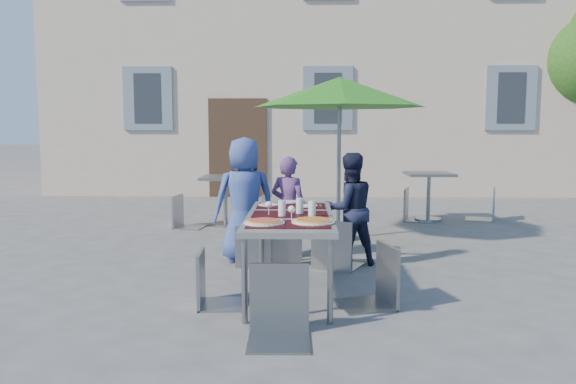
{
  "coord_description": "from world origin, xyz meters",
  "views": [
    {
      "loc": [
        -0.53,
        -5.06,
        1.57
      ],
      "look_at": [
        -0.7,
        1.04,
        0.86
      ],
      "focal_mm": 35.0,
      "sensor_mm": 36.0,
      "label": 1
    }
  ],
  "objects_px": {
    "pizza_near_left": "(264,222)",
    "bg_chair_r_1": "(488,184)",
    "child_1": "(289,208)",
    "chair_5": "(279,258)",
    "child_2": "(349,209)",
    "chair_0": "(253,220)",
    "pizza_near_right": "(313,221)",
    "child_0": "(244,200)",
    "patio_umbrella": "(340,94)",
    "bg_chair_l_1": "(413,185)",
    "chair_4": "(377,238)",
    "bg_chair_r_0": "(258,190)",
    "dining_table": "(290,220)",
    "chair_3": "(212,245)",
    "chair_1": "(284,218)",
    "chair_2": "(335,213)",
    "cafe_table_0": "(225,191)",
    "bg_chair_l_0": "(183,191)",
    "cafe_table_1": "(429,186)"
  },
  "relations": [
    {
      "from": "pizza_near_left",
      "to": "bg_chair_r_0",
      "type": "xyz_separation_m",
      "value": [
        -0.36,
        3.86,
        -0.16
      ]
    },
    {
      "from": "chair_1",
      "to": "chair_4",
      "type": "height_order",
      "value": "chair_4"
    },
    {
      "from": "pizza_near_right",
      "to": "chair_4",
      "type": "height_order",
      "value": "chair_4"
    },
    {
      "from": "bg_chair_r_1",
      "to": "bg_chair_l_0",
      "type": "bearing_deg",
      "value": -170.58
    },
    {
      "from": "cafe_table_1",
      "to": "pizza_near_left",
      "type": "bearing_deg",
      "value": -117.27
    },
    {
      "from": "child_0",
      "to": "child_2",
      "type": "relative_size",
      "value": 1.13
    },
    {
      "from": "chair_1",
      "to": "chair_2",
      "type": "relative_size",
      "value": 0.86
    },
    {
      "from": "chair_5",
      "to": "chair_4",
      "type": "bearing_deg",
      "value": 43.87
    },
    {
      "from": "chair_3",
      "to": "child_2",
      "type": "bearing_deg",
      "value": 48.93
    },
    {
      "from": "dining_table",
      "to": "chair_3",
      "type": "distance_m",
      "value": 0.81
    },
    {
      "from": "pizza_near_left",
      "to": "chair_4",
      "type": "xyz_separation_m",
      "value": [
        0.98,
        0.16,
        -0.17
      ]
    },
    {
      "from": "pizza_near_right",
      "to": "chair_2",
      "type": "xyz_separation_m",
      "value": [
        0.27,
        1.36,
        -0.14
      ]
    },
    {
      "from": "child_1",
      "to": "chair_4",
      "type": "distance_m",
      "value": 1.9
    },
    {
      "from": "pizza_near_right",
      "to": "child_0",
      "type": "bearing_deg",
      "value": 114.09
    },
    {
      "from": "pizza_near_right",
      "to": "bg_chair_r_1",
      "type": "height_order",
      "value": "bg_chair_r_1"
    },
    {
      "from": "cafe_table_0",
      "to": "bg_chair_l_0",
      "type": "relative_size",
      "value": 0.82
    },
    {
      "from": "pizza_near_right",
      "to": "chair_4",
      "type": "bearing_deg",
      "value": 10.11
    },
    {
      "from": "child_1",
      "to": "bg_chair_r_1",
      "type": "height_order",
      "value": "child_1"
    },
    {
      "from": "child_2",
      "to": "bg_chair_l_0",
      "type": "height_order",
      "value": "child_2"
    },
    {
      "from": "dining_table",
      "to": "chair_3",
      "type": "relative_size",
      "value": 2.0
    },
    {
      "from": "child_0",
      "to": "cafe_table_0",
      "type": "xyz_separation_m",
      "value": [
        -0.56,
        2.36,
        -0.17
      ]
    },
    {
      "from": "chair_5",
      "to": "child_0",
      "type": "bearing_deg",
      "value": 101.88
    },
    {
      "from": "child_2",
      "to": "chair_0",
      "type": "height_order",
      "value": "child_2"
    },
    {
      "from": "dining_table",
      "to": "chair_0",
      "type": "bearing_deg",
      "value": 113.53
    },
    {
      "from": "child_1",
      "to": "cafe_table_0",
      "type": "height_order",
      "value": "child_1"
    },
    {
      "from": "child_1",
      "to": "chair_2",
      "type": "xyz_separation_m",
      "value": [
        0.52,
        -0.45,
        0.01
      ]
    },
    {
      "from": "child_2",
      "to": "bg_chair_l_1",
      "type": "relative_size",
      "value": 1.26
    },
    {
      "from": "bg_chair_r_0",
      "to": "dining_table",
      "type": "bearing_deg",
      "value": -80.38
    },
    {
      "from": "pizza_near_left",
      "to": "bg_chair_r_1",
      "type": "xyz_separation_m",
      "value": [
        3.43,
        4.78,
        -0.15
      ]
    },
    {
      "from": "chair_3",
      "to": "patio_umbrella",
      "type": "xyz_separation_m",
      "value": [
        1.29,
        3.02,
        1.48
      ]
    },
    {
      "from": "dining_table",
      "to": "chair_3",
      "type": "xyz_separation_m",
      "value": [
        -0.67,
        -0.42,
        -0.16
      ]
    },
    {
      "from": "dining_table",
      "to": "child_1",
      "type": "xyz_separation_m",
      "value": [
        -0.05,
        1.35,
        -0.08
      ]
    },
    {
      "from": "chair_0",
      "to": "chair_4",
      "type": "bearing_deg",
      "value": -48.59
    },
    {
      "from": "chair_4",
      "to": "chair_5",
      "type": "bearing_deg",
      "value": -136.13
    },
    {
      "from": "dining_table",
      "to": "chair_1",
      "type": "relative_size",
      "value": 2.03
    },
    {
      "from": "dining_table",
      "to": "patio_umbrella",
      "type": "bearing_deg",
      "value": 76.66
    },
    {
      "from": "pizza_near_left",
      "to": "child_1",
      "type": "height_order",
      "value": "child_1"
    },
    {
      "from": "bg_chair_r_0",
      "to": "child_0",
      "type": "bearing_deg",
      "value": -89.89
    },
    {
      "from": "chair_2",
      "to": "bg_chair_r_0",
      "type": "distance_m",
      "value": 2.65
    },
    {
      "from": "chair_0",
      "to": "bg_chair_l_0",
      "type": "height_order",
      "value": "bg_chair_l_0"
    },
    {
      "from": "patio_umbrella",
      "to": "bg_chair_r_0",
      "type": "bearing_deg",
      "value": 148.11
    },
    {
      "from": "bg_chair_r_0",
      "to": "bg_chair_r_1",
      "type": "distance_m",
      "value": 3.9
    },
    {
      "from": "chair_0",
      "to": "cafe_table_0",
      "type": "xyz_separation_m",
      "value": [
        -0.68,
        2.62,
        0.03
      ]
    },
    {
      "from": "child_2",
      "to": "patio_umbrella",
      "type": "relative_size",
      "value": 0.54
    },
    {
      "from": "chair_2",
      "to": "chair_4",
      "type": "relative_size",
      "value": 1.04
    },
    {
      "from": "patio_umbrella",
      "to": "bg_chair_l_1",
      "type": "relative_size",
      "value": 2.31
    },
    {
      "from": "chair_0",
      "to": "cafe_table_1",
      "type": "xyz_separation_m",
      "value": [
        2.66,
        3.18,
        0.05
      ]
    },
    {
      "from": "child_1",
      "to": "chair_5",
      "type": "bearing_deg",
      "value": 113.79
    },
    {
      "from": "cafe_table_0",
      "to": "chair_0",
      "type": "bearing_deg",
      "value": -75.4
    },
    {
      "from": "bg_chair_r_0",
      "to": "bg_chair_r_1",
      "type": "bearing_deg",
      "value": 13.67
    }
  ]
}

